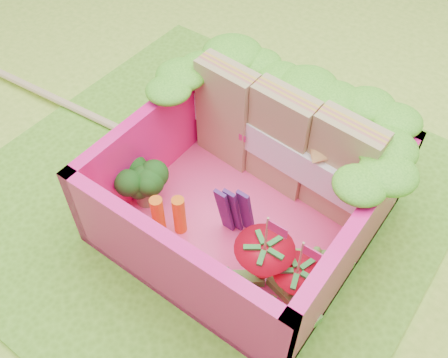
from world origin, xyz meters
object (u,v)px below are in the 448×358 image
strawberry_left (263,264)px  chopsticks (81,111)px  sandwich_stack (282,141)px  strawberry_right (295,283)px  broccoli (143,180)px  bento_box (246,188)px

strawberry_left → chopsticks: 1.77m
sandwich_stack → strawberry_left: sandwich_stack is taller
strawberry_right → chopsticks: strawberry_right is taller
strawberry_right → broccoli: bearing=178.5°
strawberry_left → bento_box: bearing=136.0°
chopsticks → sandwich_stack: bearing=10.2°
chopsticks → broccoli: bearing=-19.9°
strawberry_left → sandwich_stack: bearing=115.7°
chopsticks → bento_box: bearing=-3.0°
sandwich_stack → chopsticks: bearing=-169.8°
broccoli → strawberry_right: bearing=-1.5°
sandwich_stack → strawberry_left: 0.71m
bento_box → broccoli: size_ratio=3.86×
broccoli → strawberry_left: size_ratio=0.64×
broccoli → bento_box: bearing=26.3°
broccoli → sandwich_stack: bearing=48.4°
strawberry_left → strawberry_right: 0.18m
broccoli → chopsticks: size_ratio=0.14×
broccoli → strawberry_right: strawberry_right is taller
bento_box → strawberry_left: 0.43m
bento_box → strawberry_right: bento_box is taller
strawberry_left → strawberry_right: size_ratio=1.12×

